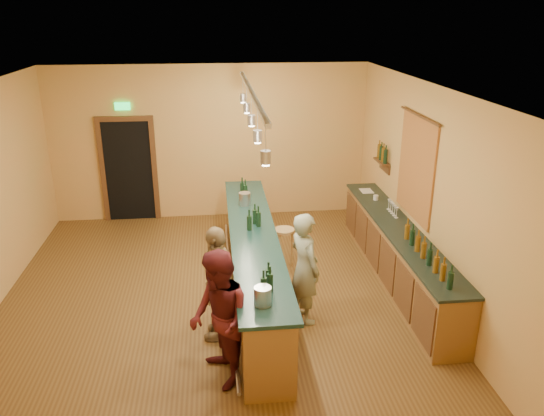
{
  "coord_description": "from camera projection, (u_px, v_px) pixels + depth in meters",
  "views": [
    {
      "loc": [
        0.09,
        -7.33,
        4.19
      ],
      "look_at": [
        0.92,
        0.2,
        1.35
      ],
      "focal_mm": 35.0,
      "sensor_mm": 36.0,
      "label": 1
    }
  ],
  "objects": [
    {
      "name": "floor",
      "position": [
        215.0,
        295.0,
        8.29
      ],
      "size": [
        7.0,
        7.0,
        0.0
      ],
      "primitive_type": "plane",
      "color": "brown",
      "rests_on": "ground"
    },
    {
      "name": "ceiling",
      "position": [
        206.0,
        88.0,
        7.16
      ],
      "size": [
        6.5,
        7.0,
        0.02
      ],
      "primitive_type": "cube",
      "color": "silver",
      "rests_on": "wall_back"
    },
    {
      "name": "wall_back",
      "position": [
        210.0,
        143.0,
        10.98
      ],
      "size": [
        6.5,
        0.02,
        3.2
      ],
      "primitive_type": "cube",
      "color": "#E09A54",
      "rests_on": "floor"
    },
    {
      "name": "wall_front",
      "position": [
        212.0,
        337.0,
        4.47
      ],
      "size": [
        6.5,
        0.02,
        3.2
      ],
      "primitive_type": "cube",
      "color": "#E09A54",
      "rests_on": "floor"
    },
    {
      "name": "wall_right",
      "position": [
        425.0,
        191.0,
        8.06
      ],
      "size": [
        0.02,
        7.0,
        3.2
      ],
      "primitive_type": "cube",
      "color": "#E09A54",
      "rests_on": "floor"
    },
    {
      "name": "doorway",
      "position": [
        129.0,
        168.0,
        10.95
      ],
      "size": [
        1.15,
        0.09,
        2.48
      ],
      "color": "black",
      "rests_on": "wall_back"
    },
    {
      "name": "tapestry",
      "position": [
        416.0,
        168.0,
        8.34
      ],
      "size": [
        0.03,
        1.4,
        1.6
      ],
      "primitive_type": "cube",
      "color": "#A74121",
      "rests_on": "wall_right"
    },
    {
      "name": "bottle_shelf",
      "position": [
        383.0,
        155.0,
        9.8
      ],
      "size": [
        0.17,
        0.55,
        0.54
      ],
      "color": "#542819",
      "rests_on": "wall_right"
    },
    {
      "name": "back_counter",
      "position": [
        397.0,
        253.0,
        8.59
      ],
      "size": [
        0.6,
        4.55,
        1.27
      ],
      "color": "olive",
      "rests_on": "floor"
    },
    {
      "name": "tasting_bar",
      "position": [
        253.0,
        259.0,
        8.13
      ],
      "size": [
        0.73,
        5.1,
        1.38
      ],
      "color": "olive",
      "rests_on": "floor"
    },
    {
      "name": "pendant_track",
      "position": [
        251.0,
        103.0,
        7.3
      ],
      "size": [
        0.11,
        4.6,
        0.5
      ],
      "color": "silver",
      "rests_on": "ceiling"
    },
    {
      "name": "bartender",
      "position": [
        305.0,
        268.0,
        7.38
      ],
      "size": [
        0.59,
        0.7,
        1.63
      ],
      "primitive_type": "imported",
      "rotation": [
        0.0,
        0.0,
        1.96
      ],
      "color": "gray",
      "rests_on": "floor"
    },
    {
      "name": "customer_a",
      "position": [
        219.0,
        320.0,
        6.1
      ],
      "size": [
        0.84,
        0.97,
        1.69
      ],
      "primitive_type": "imported",
      "rotation": [
        0.0,
        0.0,
        -1.28
      ],
      "color": "#59191E",
      "rests_on": "floor"
    },
    {
      "name": "customer_b",
      "position": [
        218.0,
        283.0,
        6.99
      ],
      "size": [
        0.62,
        1.01,
        1.61
      ],
      "primitive_type": "imported",
      "rotation": [
        0.0,
        0.0,
        -1.82
      ],
      "color": "#997A51",
      "rests_on": "floor"
    },
    {
      "name": "bar_stool",
      "position": [
        284.0,
        237.0,
        8.99
      ],
      "size": [
        0.35,
        0.35,
        0.72
      ],
      "rotation": [
        0.0,
        0.0,
        -0.13
      ],
      "color": "tan",
      "rests_on": "floor"
    }
  ]
}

